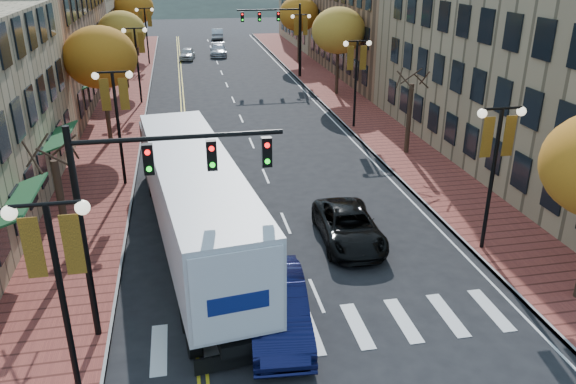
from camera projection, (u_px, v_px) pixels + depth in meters
ground at (348, 370)px, 16.53m from camera, size 200.00×200.00×0.00m
sidewalk_left at (121, 108)px, 44.32m from camera, size 4.00×85.00×0.15m
sidewalk_right at (341, 98)px, 47.45m from camera, size 4.00×85.00×0.15m
building_left_mid at (12, 35)px, 43.98m from camera, size 12.00×24.00×11.00m
building_left_far at (67, 14)px, 66.88m from camera, size 12.00×26.00×9.50m
building_right_mid at (409, 23)px, 55.76m from camera, size 15.00×24.00×10.00m
building_right_far at (347, 1)px, 75.46m from camera, size 15.00×20.00×11.00m
tree_left_a at (63, 212)px, 21.32m from camera, size 0.28×0.28×4.20m
tree_left_b at (100, 57)px, 34.54m from camera, size 4.48×4.48×7.21m
tree_left_c at (122, 32)px, 49.16m from camera, size 4.16×4.16×6.69m
tree_left_d at (134, 8)px, 65.22m from camera, size 4.61×4.61×7.42m
tree_right_b at (409, 119)px, 33.49m from camera, size 0.28×0.28×4.20m
tree_right_c at (338, 31)px, 46.71m from camera, size 4.48×4.48×7.21m
tree_right_d at (299, 14)px, 61.23m from camera, size 4.35×4.35×7.00m
lamp_left_a at (57, 269)px, 13.55m from camera, size 1.96×0.36×6.05m
lamp_left_b at (116, 106)px, 28.02m from camera, size 1.96×0.36×6.05m
lamp_left_c at (136, 51)px, 44.29m from camera, size 1.96×0.36×6.05m
lamp_left_d at (146, 25)px, 60.57m from camera, size 1.96×0.36×6.05m
lamp_right_a at (496, 152)px, 21.58m from camera, size 1.96×0.36×6.05m
lamp_right_b at (356, 67)px, 37.85m from camera, size 1.96×0.36×6.05m
lamp_right_c at (301, 33)px, 54.13m from camera, size 1.96×0.36×6.05m
traffic_mast_near at (145, 191)px, 16.37m from camera, size 6.10×0.35×7.00m
traffic_mast_far at (280, 27)px, 53.53m from camera, size 6.10×0.34×7.00m
semi_truck at (191, 190)px, 22.62m from camera, size 4.83×17.41×4.30m
navy_sedan at (277, 306)px, 18.02m from camera, size 2.23×5.42×1.75m
black_suv at (349, 227)px, 23.64m from camera, size 2.62×5.28×1.44m
car_far_white at (187, 54)px, 65.15m from camera, size 1.99×4.06×1.33m
car_far_silver at (218, 50)px, 67.41m from camera, size 2.21×4.88×1.39m
car_far_oncoming at (217, 34)px, 80.88m from camera, size 1.87×4.63×1.49m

